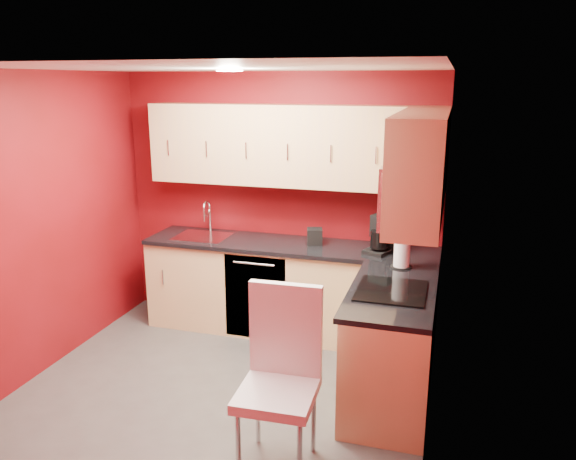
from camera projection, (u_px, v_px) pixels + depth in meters
The scene contains 21 objects.
floor at pixel (224, 389), 4.53m from camera, with size 3.20×3.20×0.00m, color #474542.
ceiling at pixel (213, 68), 3.89m from camera, with size 3.20×3.20×0.00m, color white.
wall_back at pixel (279, 201), 5.60m from camera, with size 3.20×3.20×0.00m, color maroon.
wall_front at pixel (100, 319), 2.82m from camera, with size 3.20×3.20×0.00m, color maroon.
wall_left at pixel (41, 225), 4.65m from camera, with size 3.00×3.00×0.00m, color maroon.
wall_right at pixel (438, 259), 3.77m from camera, with size 3.00×3.00×0.00m, color maroon.
base_cabinets_back at pixel (289, 290), 5.48m from camera, with size 2.80×0.60×0.87m, color #D9B57C.
base_cabinets_right at pixel (392, 347), 4.29m from camera, with size 0.60×1.30×0.87m, color #D9B57C.
countertop_back at pixel (289, 246), 5.35m from camera, with size 2.80×0.63×0.04m, color black.
countertop_right at pixel (392, 292), 4.17m from camera, with size 0.63×1.27×0.04m, color black.
upper_cabinets_back at pixel (293, 146), 5.23m from camera, with size 2.80×0.35×0.75m, color tan.
upper_cabinets_right at pixel (422, 156), 4.06m from camera, with size 0.35×1.55×0.75m.
microwave at pixel (413, 192), 3.91m from camera, with size 0.42×0.76×0.42m.
cooktop at pixel (391, 291), 4.13m from camera, with size 0.50×0.55×0.01m, color black.
sink at pixel (203, 233), 5.60m from camera, with size 0.52×0.42×0.35m.
dishwasher_front at pixel (255, 298), 5.28m from camera, with size 0.60×0.02×0.82m, color black.
downlight at pixel (230, 71), 4.17m from camera, with size 0.20×0.20×0.01m, color white.
coffee_maker at pixel (379, 235), 5.01m from camera, with size 0.20×0.27×0.33m, color black, non-canonical shape.
napkin_holder at pixel (315, 236), 5.30m from camera, with size 0.14×0.14×0.15m, color black, non-canonical shape.
paper_towel at pixel (402, 250), 4.63m from camera, with size 0.17×0.17×0.31m, color white, non-canonical shape.
dining_chair at pixel (277, 384), 3.48m from camera, with size 0.48×0.50×1.18m, color silver, non-canonical shape.
Camera 1 is at (1.66, -3.73, 2.41)m, focal length 35.00 mm.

